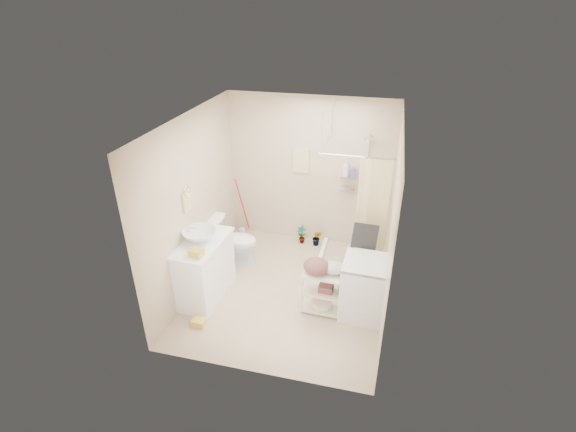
# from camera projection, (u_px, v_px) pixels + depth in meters

# --- Properties ---
(floor) EXTENTS (3.20, 3.20, 0.00)m
(floor) POSITION_uv_depth(u_px,v_px,m) (287.00, 290.00, 6.33)
(floor) COLOR #C2AF92
(floor) RESTS_ON ground
(ceiling) EXTENTS (2.80, 3.20, 0.04)m
(ceiling) POSITION_uv_depth(u_px,v_px,m) (287.00, 121.00, 5.11)
(ceiling) COLOR silver
(ceiling) RESTS_ON ground
(wall_back) EXTENTS (2.80, 0.04, 2.60)m
(wall_back) POSITION_uv_depth(u_px,v_px,m) (310.00, 172.00, 7.10)
(wall_back) COLOR beige
(wall_back) RESTS_ON ground
(wall_front) EXTENTS (2.80, 0.04, 2.60)m
(wall_front) POSITION_uv_depth(u_px,v_px,m) (250.00, 284.00, 4.35)
(wall_front) COLOR beige
(wall_front) RESTS_ON ground
(wall_left) EXTENTS (0.04, 3.20, 2.60)m
(wall_left) POSITION_uv_depth(u_px,v_px,m) (193.00, 204.00, 6.02)
(wall_left) COLOR beige
(wall_left) RESTS_ON ground
(wall_right) EXTENTS (0.04, 3.20, 2.60)m
(wall_right) POSITION_uv_depth(u_px,v_px,m) (391.00, 227.00, 5.43)
(wall_right) COLOR beige
(wall_right) RESTS_ON ground
(vanity) EXTENTS (0.65, 1.08, 0.92)m
(vanity) POSITION_uv_depth(u_px,v_px,m) (203.00, 269.00, 6.04)
(vanity) COLOR white
(vanity) RESTS_ON ground
(sink) EXTENTS (0.55, 0.55, 0.17)m
(sink) POSITION_uv_depth(u_px,v_px,m) (200.00, 236.00, 5.81)
(sink) COLOR silver
(sink) RESTS_ON vanity
(counter_basket) EXTENTS (0.20, 0.17, 0.10)m
(counter_basket) POSITION_uv_depth(u_px,v_px,m) (197.00, 253.00, 5.48)
(counter_basket) COLOR gold
(counter_basket) RESTS_ON vanity
(floor_basket) EXTENTS (0.26, 0.20, 0.14)m
(floor_basket) POSITION_uv_depth(u_px,v_px,m) (199.00, 321.00, 5.63)
(floor_basket) COLOR #F1C94C
(floor_basket) RESTS_ON ground
(toilet) EXTENTS (0.78, 0.45, 0.80)m
(toilet) POSITION_uv_depth(u_px,v_px,m) (234.00, 241.00, 6.85)
(toilet) COLOR white
(toilet) RESTS_ON ground
(mop) EXTENTS (0.12, 0.12, 1.15)m
(mop) POSITION_uv_depth(u_px,v_px,m) (241.00, 207.00, 7.56)
(mop) COLOR red
(mop) RESTS_ON ground
(potted_plant_a) EXTENTS (0.20, 0.15, 0.35)m
(potted_plant_a) POSITION_uv_depth(u_px,v_px,m) (302.00, 234.00, 7.47)
(potted_plant_a) COLOR #995727
(potted_plant_a) RESTS_ON ground
(potted_plant_b) EXTENTS (0.19, 0.16, 0.31)m
(potted_plant_b) POSITION_uv_depth(u_px,v_px,m) (317.00, 238.00, 7.40)
(potted_plant_b) COLOR #9B462E
(potted_plant_b) RESTS_ON ground
(hanging_towel) EXTENTS (0.28, 0.03, 0.42)m
(hanging_towel) POSITION_uv_depth(u_px,v_px,m) (301.00, 161.00, 7.02)
(hanging_towel) COLOR beige
(hanging_towel) RESTS_ON wall_back
(towel_ring) EXTENTS (0.04, 0.22, 0.34)m
(towel_ring) POSITION_uv_depth(u_px,v_px,m) (187.00, 199.00, 5.76)
(towel_ring) COLOR #DBCC81
(towel_ring) RESTS_ON wall_left
(tp_holder) EXTENTS (0.08, 0.12, 0.14)m
(tp_holder) POSITION_uv_depth(u_px,v_px,m) (201.00, 237.00, 6.32)
(tp_holder) COLOR white
(tp_holder) RESTS_ON wall_left
(shower) EXTENTS (1.10, 1.10, 2.10)m
(shower) POSITION_uv_depth(u_px,v_px,m) (355.00, 205.00, 6.56)
(shower) COLOR white
(shower) RESTS_ON ground
(shampoo_bottle_a) EXTENTS (0.13, 0.13, 0.27)m
(shampoo_bottle_a) POSITION_uv_depth(u_px,v_px,m) (346.00, 169.00, 6.81)
(shampoo_bottle_a) COLOR silver
(shampoo_bottle_a) RESTS_ON shower
(shampoo_bottle_b) EXTENTS (0.11, 0.11, 0.18)m
(shampoo_bottle_b) POSITION_uv_depth(u_px,v_px,m) (354.00, 172.00, 6.81)
(shampoo_bottle_b) COLOR #475C9E
(shampoo_bottle_b) RESTS_ON shower
(washing_machine) EXTENTS (0.62, 0.64, 0.86)m
(washing_machine) POSITION_uv_depth(u_px,v_px,m) (364.00, 288.00, 5.69)
(washing_machine) COLOR silver
(washing_machine) RESTS_ON ground
(laundry_rack) EXTENTS (0.57, 0.35, 0.77)m
(laundry_rack) POSITION_uv_depth(u_px,v_px,m) (323.00, 288.00, 5.76)
(laundry_rack) COLOR beige
(laundry_rack) RESTS_ON ground
(ironing_board) EXTENTS (0.36, 0.18, 1.23)m
(ironing_board) POSITION_uv_depth(u_px,v_px,m) (360.00, 265.00, 5.85)
(ironing_board) COLOR black
(ironing_board) RESTS_ON ground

